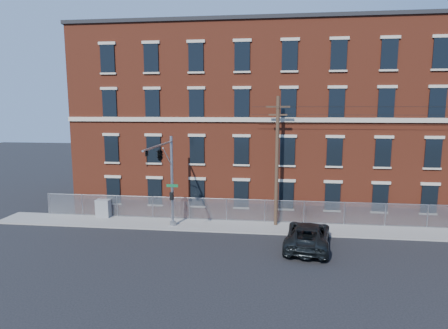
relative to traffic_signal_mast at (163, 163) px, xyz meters
name	(u,v)px	position (x,y,z in m)	size (l,w,h in m)	color
ground	(246,252)	(6.00, -2.18, -5.39)	(140.00, 140.00, 0.00)	black
sidewalk	(412,233)	(18.00, 2.82, -5.33)	(65.00, 3.00, 0.12)	gray
mill_building	(383,119)	(18.00, 11.75, 2.76)	(55.30, 14.32, 16.30)	maroon
chain_link_fence	(406,215)	(18.00, 4.12, -4.33)	(59.06, 0.06, 1.85)	#A5A8AD
traffic_signal_mast	(163,163)	(0.00, 0.00, 0.00)	(0.90, 6.75, 7.00)	#9EA0A5
utility_pole_near	(277,159)	(8.00, 3.42, -0.05)	(1.80, 0.28, 10.00)	#412E20
pickup_truck	(308,235)	(10.05, -0.86, -4.55)	(2.77, 6.01, 1.67)	black
utility_cabinet	(103,208)	(-6.39, 3.82, -4.52)	(1.19, 0.60, 1.49)	slate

